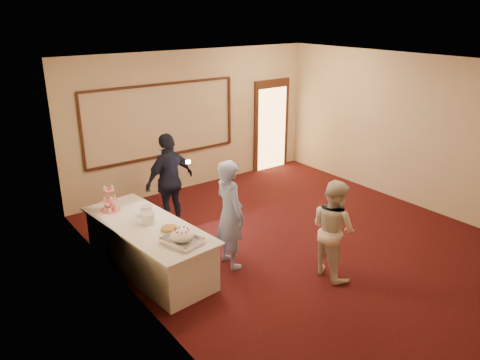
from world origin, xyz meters
The scene contains 14 objects.
floor centered at (0.00, 0.00, 0.00)m, with size 7.00×7.00×0.00m, color black.
room_walls centered at (0.00, 0.00, 2.03)m, with size 6.04×7.04×3.02m.
wall_molding centered at (-0.80, 3.47, 1.60)m, with size 3.45×0.04×1.55m.
doorway centered at (2.15, 3.45, 1.08)m, with size 1.05×0.07×2.20m.
buffet_table centered at (-2.52, 0.75, 0.39)m, with size 1.21×2.56×0.77m.
pavlova_tray centered at (-2.40, -0.09, 0.86)m, with size 0.52×0.59×0.20m.
cupcake_stand centered at (-2.76, 1.56, 0.94)m, with size 0.31×0.31×0.46m.
plate_stack_a centered at (-2.49, 0.75, 0.85)m, with size 0.20×0.20×0.17m.
plate_stack_b centered at (-2.38, 1.05, 0.85)m, with size 0.19×0.19×0.16m.
tart centered at (-2.35, 0.36, 0.80)m, with size 0.26×0.26×0.05m.
man centered at (-1.43, 0.15, 0.86)m, with size 0.63×0.41×1.72m, color #91A8E2.
woman centered at (-0.38, -0.99, 0.76)m, with size 0.74×0.57×1.52m, color white.
guest centered at (-1.50, 1.94, 0.88)m, with size 1.03×0.43×1.76m, color black.
camera_flash centered at (-1.27, 1.64, 1.28)m, with size 0.07×0.04×0.05m, color white.
Camera 1 is at (-5.14, -5.16, 3.81)m, focal length 35.00 mm.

